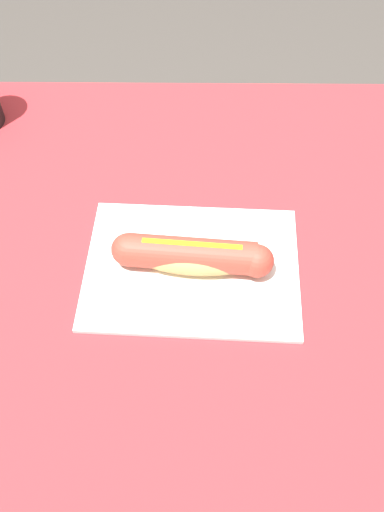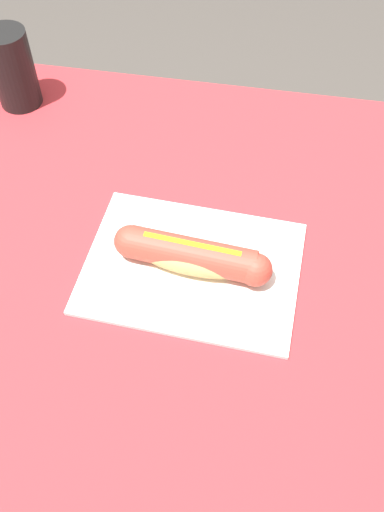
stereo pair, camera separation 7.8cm
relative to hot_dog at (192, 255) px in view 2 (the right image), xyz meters
The scene contains 5 objects.
ground_plane 0.76m from the hot_dog, behind, with size 6.00×6.00×0.00m, color #47423D.
dining_table 0.17m from the hot_dog, behind, with size 1.17×0.87×0.73m.
paper_wrapper 0.03m from the hot_dog, ahead, with size 0.30×0.22×0.01m, color white.
hot_dog is the anchor object (origin of this frame).
drinking_cup 0.49m from the hot_dog, 40.32° to the right, with size 0.07×0.07×0.14m, color black.
Camera 2 is at (-0.02, 0.45, 1.38)m, focal length 39.74 mm.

